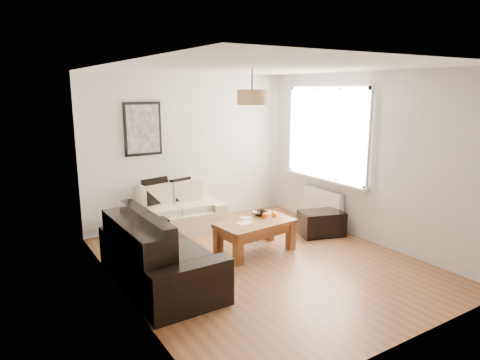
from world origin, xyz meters
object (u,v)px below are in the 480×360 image
sofa_leather (160,251)px  ottoman (321,223)px  coffee_table (255,237)px  loveseat_cream (175,211)px

sofa_leather → ottoman: 2.90m
coffee_table → sofa_leather: bearing=-171.6°
loveseat_cream → ottoman: 2.40m
sofa_leather → ottoman: size_ratio=2.77×
ottoman → coffee_table: bearing=-178.4°
sofa_leather → ottoman: (2.88, 0.27, -0.22)m
loveseat_cream → sofa_leather: (-0.91, -1.62, 0.04)m
loveseat_cream → coffee_table: size_ratio=1.36×
coffee_table → ottoman: (1.32, 0.04, -0.03)m
loveseat_cream → coffee_table: bearing=-62.5°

